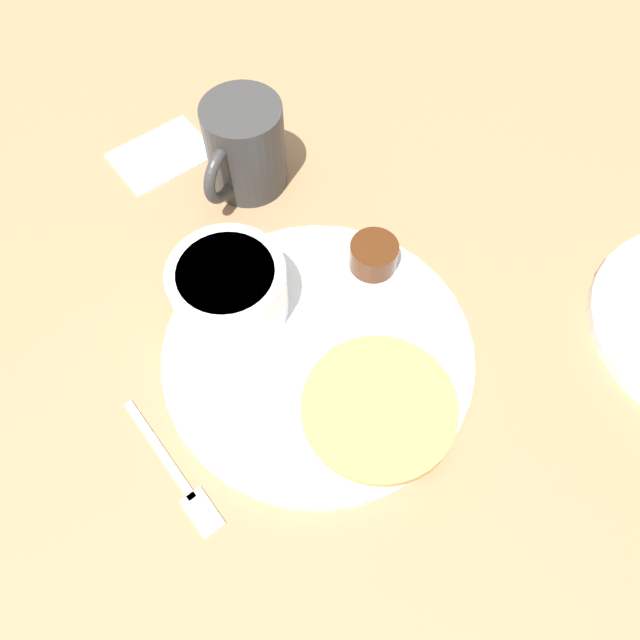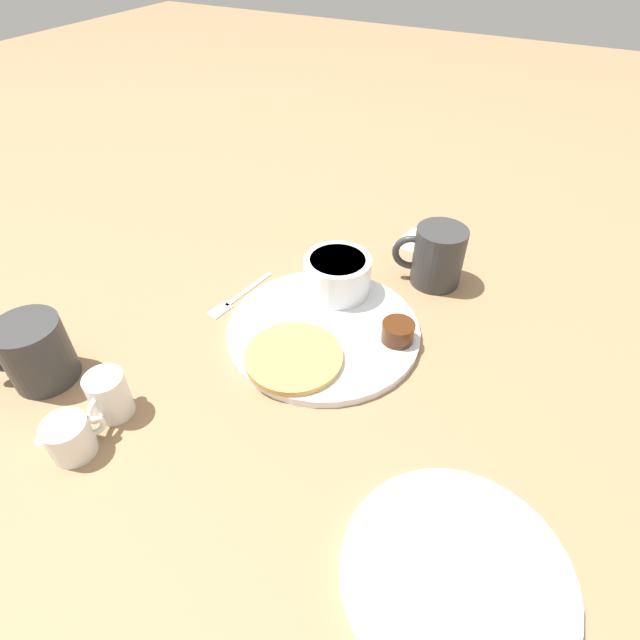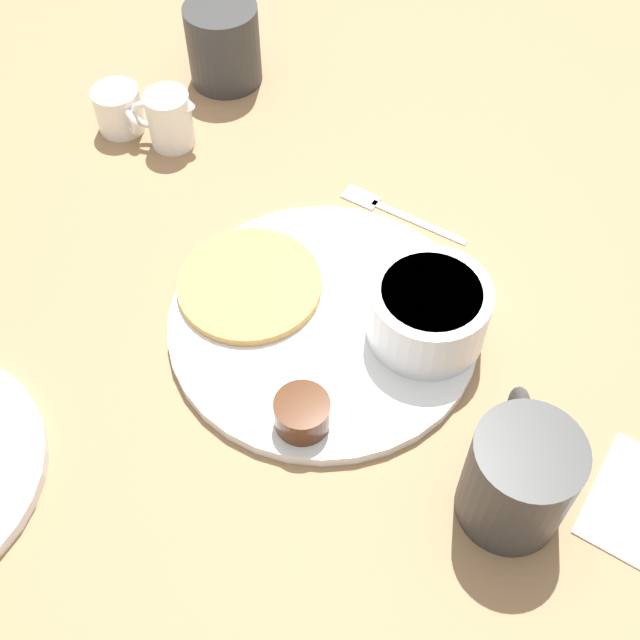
% 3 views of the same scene
% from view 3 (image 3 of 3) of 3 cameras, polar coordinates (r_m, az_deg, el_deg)
% --- Properties ---
extents(ground_plane, '(4.00, 4.00, 0.00)m').
position_cam_3_polar(ground_plane, '(0.72, 0.26, -0.46)').
color(ground_plane, '#93704C').
extents(plate, '(0.28, 0.28, 0.01)m').
position_cam_3_polar(plate, '(0.72, 0.26, -0.18)').
color(plate, white).
rests_on(plate, ground_plane).
extents(pancake_stack, '(0.13, 0.13, 0.01)m').
position_cam_3_polar(pancake_stack, '(0.73, -5.03, 2.53)').
color(pancake_stack, tan).
rests_on(pancake_stack, plate).
extents(bowl, '(0.10, 0.10, 0.06)m').
position_cam_3_polar(bowl, '(0.68, 7.72, 0.66)').
color(bowl, white).
rests_on(bowl, plate).
extents(syrup_cup, '(0.05, 0.05, 0.03)m').
position_cam_3_polar(syrup_cup, '(0.64, -1.28, -6.63)').
color(syrup_cup, '#47230F').
rests_on(syrup_cup, plate).
extents(butter_ramekin, '(0.04, 0.04, 0.04)m').
position_cam_3_polar(butter_ramekin, '(0.69, 8.73, -1.33)').
color(butter_ramekin, white).
rests_on(butter_ramekin, plate).
extents(coffee_mug, '(0.11, 0.08, 0.10)m').
position_cam_3_polar(coffee_mug, '(0.61, 13.91, -10.76)').
color(coffee_mug, '#333333').
rests_on(coffee_mug, ground_plane).
extents(creamer_pitcher_near, '(0.05, 0.07, 0.06)m').
position_cam_3_polar(creamer_pitcher_near, '(0.88, -10.69, 13.88)').
color(creamer_pitcher_near, white).
rests_on(creamer_pitcher_near, ground_plane).
extents(creamer_pitcher_far, '(0.05, 0.07, 0.05)m').
position_cam_3_polar(creamer_pitcher_far, '(0.92, -14.12, 14.33)').
color(creamer_pitcher_far, white).
rests_on(creamer_pitcher_far, ground_plane).
extents(fork, '(0.03, 0.14, 0.00)m').
position_cam_3_polar(fork, '(0.82, 4.94, 7.87)').
color(fork, silver).
rests_on(fork, ground_plane).
extents(second_mug, '(0.10, 0.09, 0.09)m').
position_cam_3_polar(second_mug, '(0.96, -6.90, 18.98)').
color(second_mug, '#333333').
rests_on(second_mug, ground_plane).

